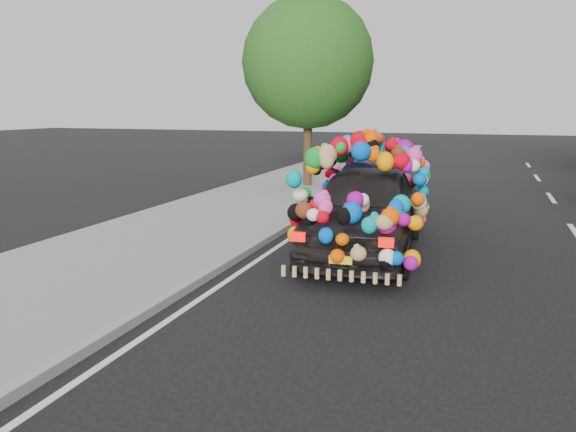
# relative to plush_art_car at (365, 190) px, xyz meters

# --- Properties ---
(ground) EXTENTS (100.00, 100.00, 0.00)m
(ground) POSITION_rel_plush_art_car_xyz_m (0.36, -2.00, -1.16)
(ground) COLOR black
(ground) RESTS_ON ground
(sidewalk) EXTENTS (4.00, 60.00, 0.12)m
(sidewalk) POSITION_rel_plush_art_car_xyz_m (-3.94, -2.00, -1.10)
(sidewalk) COLOR gray
(sidewalk) RESTS_ON ground
(kerb) EXTENTS (0.15, 60.00, 0.13)m
(kerb) POSITION_rel_plush_art_car_xyz_m (-1.99, -2.00, -1.09)
(kerb) COLOR gray
(kerb) RESTS_ON ground
(tree_near_sidewalk) EXTENTS (4.20, 4.20, 6.13)m
(tree_near_sidewalk) POSITION_rel_plush_art_car_xyz_m (-3.44, 7.50, 2.86)
(tree_near_sidewalk) COLOR #332114
(tree_near_sidewalk) RESTS_ON ground
(plush_art_car) EXTENTS (2.54, 5.03, 2.25)m
(plush_art_car) POSITION_rel_plush_art_car_xyz_m (0.00, 0.00, 0.00)
(plush_art_car) COLOR black
(plush_art_car) RESTS_ON ground
(navy_sedan) EXTENTS (2.48, 4.99, 1.39)m
(navy_sedan) POSITION_rel_plush_art_car_xyz_m (-0.48, 2.86, -0.46)
(navy_sedan) COLOR black
(navy_sedan) RESTS_ON ground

